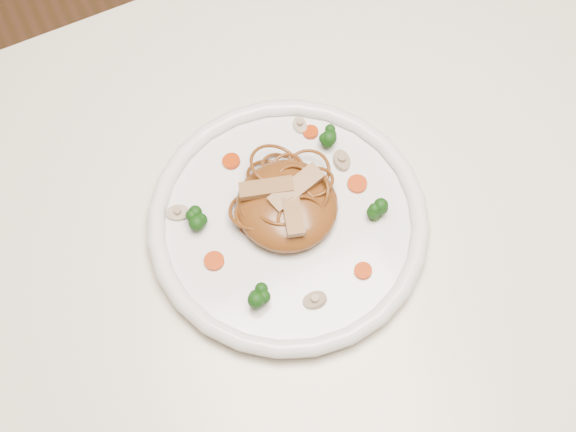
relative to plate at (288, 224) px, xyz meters
name	(u,v)px	position (x,y,z in m)	size (l,w,h in m)	color
ground	(327,373)	(0.07, -0.03, -0.76)	(4.00, 4.00, 0.00)	brown
table	(351,252)	(0.07, -0.03, -0.11)	(1.20, 0.80, 0.75)	beige
plate	(288,224)	(0.00, 0.00, 0.00)	(0.31, 0.31, 0.02)	white
noodle_mound	(287,205)	(0.00, 0.01, 0.02)	(0.11, 0.11, 0.04)	brown
chicken_a	(296,188)	(0.02, 0.02, 0.04)	(0.06, 0.02, 0.01)	#A17A4C
chicken_b	(266,188)	(-0.01, 0.03, 0.04)	(0.06, 0.02, 0.01)	#A17A4C
chicken_c	(292,211)	(0.00, -0.01, 0.04)	(0.06, 0.02, 0.01)	#A17A4C
broccoli_0	(328,136)	(0.08, 0.07, 0.02)	(0.03, 0.03, 0.03)	#15430E
broccoli_1	(195,220)	(-0.09, 0.04, 0.02)	(0.02, 0.02, 0.03)	#15430E
broccoli_2	(259,293)	(-0.07, -0.07, 0.02)	(0.03, 0.03, 0.03)	#15430E
broccoli_3	(376,211)	(0.09, -0.04, 0.02)	(0.02, 0.02, 0.03)	#15430E
carrot_0	(311,132)	(0.07, 0.09, 0.01)	(0.02, 0.02, 0.01)	#BC3206
carrot_1	(214,261)	(-0.09, -0.01, 0.01)	(0.02, 0.02, 0.01)	#BC3206
carrot_2	(357,184)	(0.09, 0.01, 0.01)	(0.02, 0.02, 0.01)	#BC3206
carrot_3	(231,161)	(-0.03, 0.09, 0.01)	(0.02, 0.02, 0.01)	#BC3206
carrot_4	(363,271)	(0.05, -0.09, 0.01)	(0.02, 0.02, 0.01)	#BC3206
mushroom_0	(315,300)	(-0.01, -0.10, 0.01)	(0.03, 0.03, 0.01)	tan
mushroom_1	(342,161)	(0.09, 0.04, 0.01)	(0.03, 0.03, 0.01)	tan
mushroom_2	(178,213)	(-0.11, 0.06, 0.01)	(0.03, 0.03, 0.01)	tan
mushroom_3	(300,125)	(0.07, 0.10, 0.01)	(0.02, 0.02, 0.01)	tan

